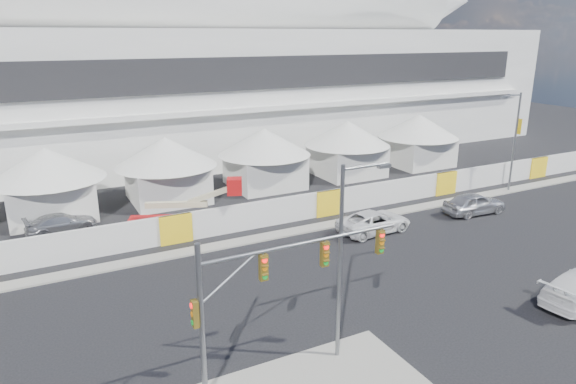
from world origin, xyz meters
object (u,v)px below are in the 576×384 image
lot_car_c (61,223)px  boom_lift (169,219)px  traffic_mast (253,302)px  streetlight_median (345,250)px  streetlight_curb (514,135)px  pickup_curb (374,222)px  sedan_silver (474,203)px

lot_car_c → boom_lift: bearing=-126.3°
lot_car_c → traffic_mast: 22.48m
streetlight_median → streetlight_curb: streetlight_curb is taller
pickup_curb → boom_lift: 14.49m
streetlight_median → streetlight_curb: 30.07m
streetlight_curb → traffic_mast: bearing=-155.6°
pickup_curb → boom_lift: bearing=60.5°
sedan_silver → traffic_mast: size_ratio=0.57×
lot_car_c → traffic_mast: traffic_mast is taller
lot_car_c → streetlight_median: size_ratio=0.56×
sedan_silver → pickup_curb: sedan_silver is taller
traffic_mast → lot_car_c: bearing=104.0°
lot_car_c → pickup_curb: bearing=-124.4°
streetlight_median → boom_lift: (-2.85, 17.74, -3.94)m
streetlight_median → streetlight_curb: bearing=27.5°
lot_car_c → boom_lift: size_ratio=0.58×
lot_car_c → traffic_mast: bearing=-173.3°
sedan_silver → traffic_mast: bearing=119.5°
sedan_silver → lot_car_c: 30.85m
streetlight_curb → sedan_silver: bearing=-157.6°
sedan_silver → traffic_mast: (-23.58, -11.02, 2.91)m
lot_car_c → sedan_silver: bearing=-117.4°
streetlight_median → lot_car_c: bearing=114.0°
traffic_mast → boom_lift: size_ratio=1.07×
lot_car_c → traffic_mast: (5.40, -21.60, 3.08)m
lot_car_c → streetlight_median: streetlight_median is taller
sedan_silver → boom_lift: 23.28m
traffic_mast → streetlight_median: streetlight_median is taller
sedan_silver → pickup_curb: 9.25m
boom_lift → sedan_silver: bearing=5.9°
sedan_silver → streetlight_curb: (7.27, 3.00, 4.22)m
lot_car_c → streetlight_curb: (36.25, -7.58, 4.39)m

